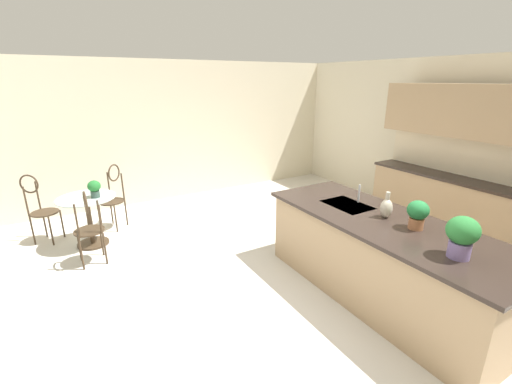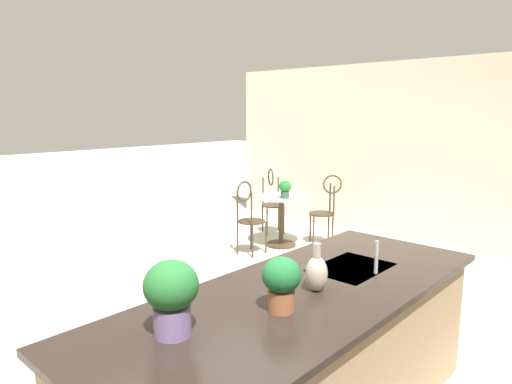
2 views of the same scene
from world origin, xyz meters
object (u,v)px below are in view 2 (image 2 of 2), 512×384
object	(u,v)px
chair_toward_desk	(326,206)
potted_plant_counter_far	(171,293)
chair_near_window	(272,198)
potted_plant_on_table	(285,188)
potted_plant_counter_near	(281,281)
chair_by_island	(249,214)
vase_on_counter	(317,273)
bistro_table	(281,216)

from	to	relation	value
chair_toward_desk	potted_plant_counter_far	xyz separation A→B (m)	(4.38, 2.08, 0.56)
chair_near_window	potted_plant_on_table	size ratio (longest dim) A/B	4.20
potted_plant_counter_far	potted_plant_on_table	bearing A→B (deg)	-147.88
chair_near_window	potted_plant_counter_near	bearing A→B (deg)	41.01
chair_by_island	potted_plant_counter_far	size ratio (longest dim) A/B	2.87
potted_plant_counter_near	vase_on_counter	bearing A→B (deg)	-176.40
chair_by_island	potted_plant_on_table	world-z (taller)	chair_by_island
potted_plant_on_table	potted_plant_counter_near	world-z (taller)	potted_plant_counter_near
bistro_table	potted_plant_counter_far	size ratio (longest dim) A/B	2.20
chair_toward_desk	potted_plant_counter_near	world-z (taller)	potted_plant_counter_near
chair_near_window	chair_toward_desk	size ratio (longest dim) A/B	1.00
chair_near_window	chair_by_island	size ratio (longest dim) A/B	1.00
chair_toward_desk	potted_plant_on_table	xyz separation A→B (m)	(0.59, -0.30, 0.31)
bistro_table	vase_on_counter	world-z (taller)	vase_on_counter
potted_plant_counter_far	chair_by_island	bearing A→B (deg)	-141.64
bistro_table	chair_by_island	distance (m)	0.65
bistro_table	vase_on_counter	xyz separation A→B (m)	(2.96, 2.69, 0.58)
bistro_table	chair_near_window	distance (m)	0.79
chair_by_island	vase_on_counter	bearing A→B (deg)	49.68
potted_plant_on_table	vase_on_counter	size ratio (longest dim) A/B	0.86
chair_by_island	potted_plant_on_table	xyz separation A→B (m)	(-0.57, 0.17, 0.31)
potted_plant_counter_near	potted_plant_counter_far	distance (m)	0.59
chair_toward_desk	potted_plant_on_table	world-z (taller)	chair_toward_desk
chair_by_island	chair_toward_desk	distance (m)	1.25
vase_on_counter	chair_toward_desk	bearing A→B (deg)	-146.94
chair_near_window	bistro_table	bearing A→B (deg)	50.40
bistro_table	potted_plant_counter_far	xyz separation A→B (m)	(3.86, 2.50, 0.68)
bistro_table	chair_by_island	size ratio (longest dim) A/B	0.77
bistro_table	chair_toward_desk	xyz separation A→B (m)	(-0.52, 0.42, 0.13)
potted_plant_counter_near	vase_on_counter	xyz separation A→B (m)	(-0.35, -0.02, -0.06)
vase_on_counter	potted_plant_counter_near	bearing A→B (deg)	3.60
chair_near_window	potted_plant_counter_near	world-z (taller)	potted_plant_counter_near
chair_toward_desk	potted_plant_counter_far	bearing A→B (deg)	25.38
bistro_table	potted_plant_on_table	world-z (taller)	potted_plant_on_table
potted_plant_on_table	vase_on_counter	world-z (taller)	vase_on_counter
bistro_table	potted_plant_counter_near	world-z (taller)	potted_plant_counter_near
potted_plant_counter_far	vase_on_counter	world-z (taller)	potted_plant_counter_far
potted_plant_counter_far	chair_toward_desk	bearing A→B (deg)	-154.62
bistro_table	chair_near_window	bearing A→B (deg)	-129.60
potted_plant_counter_near	vase_on_counter	distance (m)	0.36
bistro_table	chair_near_window	xyz separation A→B (m)	(-0.50, -0.60, 0.13)
chair_near_window	potted_plant_counter_near	xyz separation A→B (m)	(3.81, 3.31, 0.51)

